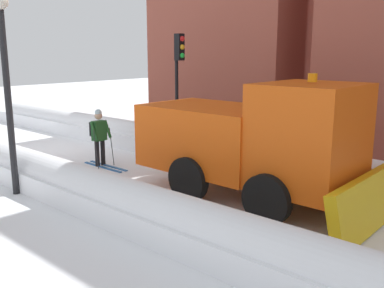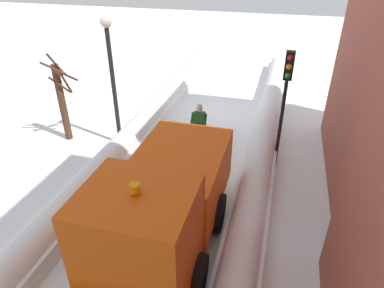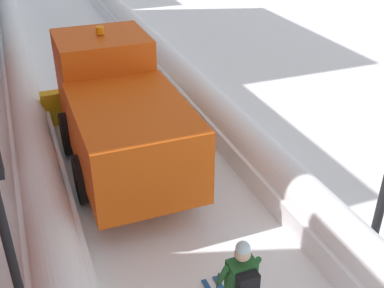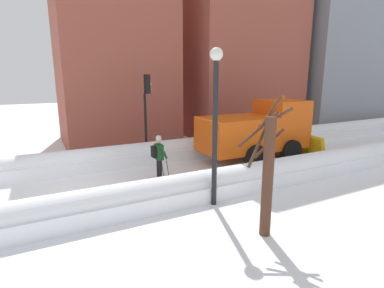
# 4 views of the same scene
# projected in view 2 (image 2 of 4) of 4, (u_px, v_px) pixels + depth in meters

# --- Properties ---
(ground_plane) EXTENTS (80.00, 80.00, 0.00)m
(ground_plane) POSITION_uv_depth(u_px,v_px,m) (127.00, 284.00, 7.90)
(ground_plane) COLOR white
(snowbank_right) EXTENTS (1.10, 36.00, 0.98)m
(snowbank_right) POSITION_uv_depth(u_px,v_px,m) (32.00, 250.00, 8.27)
(snowbank_right) COLOR white
(snowbank_right) RESTS_ON ground
(plow_truck) EXTENTS (3.20, 5.98, 3.12)m
(plow_truck) POSITION_uv_depth(u_px,v_px,m) (164.00, 205.00, 8.10)
(plow_truck) COLOR #DB510F
(plow_truck) RESTS_ON ground
(skier) EXTENTS (0.62, 1.80, 1.81)m
(skier) POSITION_uv_depth(u_px,v_px,m) (199.00, 123.00, 13.02)
(skier) COLOR black
(skier) RESTS_ON ground
(traffic_light_pole) EXTENTS (0.28, 0.42, 4.15)m
(traffic_light_pole) POSITION_uv_depth(u_px,v_px,m) (286.00, 89.00, 10.85)
(traffic_light_pole) COLOR black
(traffic_light_pole) RESTS_ON ground
(street_lamp) EXTENTS (0.40, 0.40, 4.90)m
(street_lamp) POSITION_uv_depth(u_px,v_px,m) (111.00, 68.00, 12.11)
(street_lamp) COLOR black
(street_lamp) RESTS_ON ground
(bare_tree_near) EXTENTS (0.76, 1.28, 3.64)m
(bare_tree_near) POSITION_uv_depth(u_px,v_px,m) (62.00, 100.00, 13.15)
(bare_tree_near) COLOR #4F2F1F
(bare_tree_near) RESTS_ON ground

